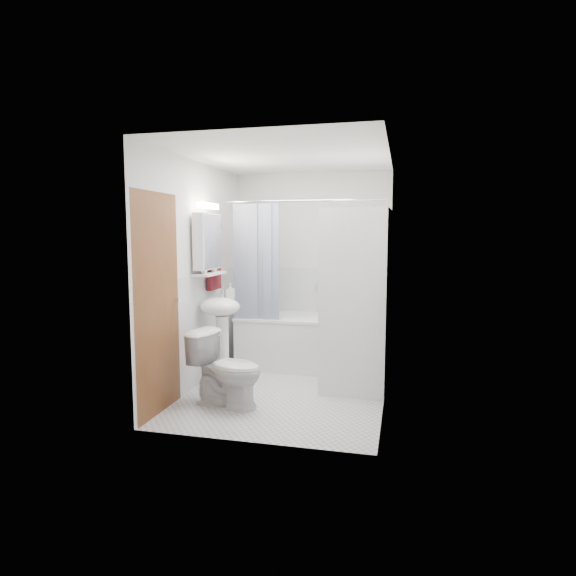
% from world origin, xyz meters
% --- Properties ---
extents(floor, '(2.60, 2.60, 0.00)m').
position_xyz_m(floor, '(0.00, 0.00, 0.00)').
color(floor, silver).
rests_on(floor, ground).
extents(room_walls, '(2.60, 2.60, 2.60)m').
position_xyz_m(room_walls, '(0.00, 0.00, 1.49)').
color(room_walls, silver).
rests_on(room_walls, ground).
extents(wainscot, '(1.98, 2.58, 2.58)m').
position_xyz_m(wainscot, '(0.00, 0.29, 0.60)').
color(wainscot, white).
rests_on(wainscot, ground).
extents(door, '(0.05, 2.00, 2.00)m').
position_xyz_m(door, '(-0.95, -0.55, 1.00)').
color(door, brown).
rests_on(door, ground).
extents(bathtub, '(1.67, 0.79, 0.64)m').
position_xyz_m(bathtub, '(0.04, 0.92, 0.35)').
color(bathtub, white).
rests_on(bathtub, ground).
extents(tub_spout, '(0.04, 0.12, 0.04)m').
position_xyz_m(tub_spout, '(0.24, 1.25, 0.96)').
color(tub_spout, silver).
rests_on(tub_spout, room_walls).
extents(curtain_rod, '(1.85, 0.02, 0.02)m').
position_xyz_m(curtain_rod, '(0.04, 0.58, 2.00)').
color(curtain_rod, silver).
rests_on(curtain_rod, room_walls).
extents(shower_curtain, '(0.55, 0.02, 1.45)m').
position_xyz_m(shower_curtain, '(-0.51, 0.58, 1.25)').
color(shower_curtain, '#152249').
rests_on(shower_curtain, curtain_rod).
extents(sink, '(0.44, 0.37, 1.04)m').
position_xyz_m(sink, '(-0.75, 0.06, 0.70)').
color(sink, white).
rests_on(sink, ground).
extents(medicine_cabinet, '(0.13, 0.50, 0.71)m').
position_xyz_m(medicine_cabinet, '(-0.90, 0.10, 1.57)').
color(medicine_cabinet, white).
rests_on(medicine_cabinet, room_walls).
extents(shelf, '(0.18, 0.54, 0.02)m').
position_xyz_m(shelf, '(-0.89, 0.10, 1.20)').
color(shelf, silver).
rests_on(shelf, room_walls).
extents(shower_caddy, '(0.22, 0.06, 0.02)m').
position_xyz_m(shower_caddy, '(0.29, 1.24, 1.15)').
color(shower_caddy, silver).
rests_on(shower_caddy, room_walls).
extents(towel, '(0.07, 0.32, 0.78)m').
position_xyz_m(towel, '(-0.94, 0.35, 1.39)').
color(towel, maroon).
rests_on(towel, room_walls).
extents(washer_dryer, '(0.70, 0.68, 1.88)m').
position_xyz_m(washer_dryer, '(0.68, 0.24, 0.94)').
color(washer_dryer, white).
rests_on(washer_dryer, ground).
extents(toilet, '(0.78, 0.54, 0.70)m').
position_xyz_m(toilet, '(-0.45, -0.56, 0.35)').
color(toilet, white).
rests_on(toilet, ground).
extents(soap_pump, '(0.08, 0.17, 0.08)m').
position_xyz_m(soap_pump, '(-0.71, 0.25, 0.95)').
color(soap_pump, gray).
rests_on(soap_pump, sink).
extents(shelf_bottle, '(0.07, 0.18, 0.07)m').
position_xyz_m(shelf_bottle, '(-0.89, -0.05, 1.25)').
color(shelf_bottle, gray).
rests_on(shelf_bottle, shelf).
extents(shelf_cup, '(0.10, 0.09, 0.10)m').
position_xyz_m(shelf_cup, '(-0.89, 0.22, 1.26)').
color(shelf_cup, gray).
rests_on(shelf_cup, shelf).
extents(shampoo_a, '(0.13, 0.17, 0.13)m').
position_xyz_m(shampoo_a, '(0.35, 1.24, 1.23)').
color(shampoo_a, gray).
rests_on(shampoo_a, shower_caddy).
extents(shampoo_b, '(0.08, 0.21, 0.08)m').
position_xyz_m(shampoo_b, '(0.47, 1.24, 1.20)').
color(shampoo_b, '#283FA1').
rests_on(shampoo_b, shower_caddy).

